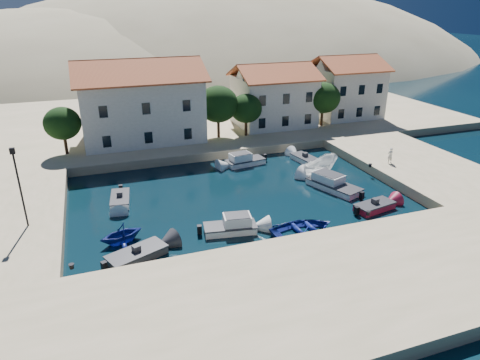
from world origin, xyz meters
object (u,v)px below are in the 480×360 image
Objects in this scene: building_left at (141,99)px; pedestrian at (390,155)px; building_mid at (274,94)px; boat_east at (319,175)px; rowboat_south at (302,233)px; cabin_cruiser_south at (230,227)px; building_right at (346,86)px; lamppost at (18,180)px; cabin_cruiser_east at (334,185)px.

pedestrian is (23.31, -17.68, -4.09)m from building_left.
boat_east is at bearing -96.90° from building_mid.
boat_east is at bearing -9.77° from pedestrian.
rowboat_south is (8.56, -26.50, -5.94)m from building_left.
building_right is at bearing 54.01° from cabin_cruiser_south.
cabin_cruiser_south reaches higher than rowboat_south.
rowboat_south is at bearing 33.49° from pedestrian.
lamppost is at bearing 73.43° from boat_east.
pedestrian is at bearing -108.76° from building_right.
building_right is at bearing 27.93° from lamppost.
building_mid is 1.79× the size of cabin_cruiser_east.
building_left is 25.22m from cabin_cruiser_south.
cabin_cruiser_south is at bearing -82.33° from building_left.
rowboat_south is 1.01× the size of boat_east.
pedestrian is (7.38, -1.62, 1.84)m from boat_east.
building_left reaches higher than cabin_cruiser_south.
lamppost is (-29.50, -21.00, -0.47)m from building_mid.
cabin_cruiser_south is 0.85× the size of boat_east.
rowboat_south is (20.06, -6.50, -4.75)m from lamppost.
cabin_cruiser_south is at bearing -135.34° from building_right.
building_mid is at bearing 35.45° from lamppost.
building_mid is 29.54m from rowboat_south.
building_left reaches higher than lamppost.
cabin_cruiser_east is (-14.62, -21.82, -5.00)m from building_right.
pedestrian is at bearing -127.14° from boat_east.
building_right is 23.54m from boat_east.
building_left is at bearing -34.56° from pedestrian.
rowboat_south is at bearing -72.09° from building_left.
building_left is at bearing -176.82° from building_mid.
building_right is 36.08m from rowboat_south.
cabin_cruiser_east is 1.14× the size of boat_east.
pedestrian is at bearing -62.46° from rowboat_south.
rowboat_south is at bearing -126.95° from building_right.
cabin_cruiser_south is (-14.71, -25.40, -4.75)m from building_mid.
building_mid is at bearing -71.50° from pedestrian.
cabin_cruiser_east is at bearing -97.18° from building_mid.
building_mid is 1.11× the size of building_right.
building_left is 1.40× the size of building_mid.
cabin_cruiser_south is at bearing 65.01° from rowboat_south.
building_mid is at bearing 3.18° from building_left.
building_left is 2.51× the size of cabin_cruiser_east.
pedestrian is at bearing -74.12° from building_mid.
pedestrian reaches higher than cabin_cruiser_south.
boat_east is (27.44, 3.94, -4.75)m from lamppost.
lamppost is at bearing -144.55° from building_mid.
building_right reaches higher than cabin_cruiser_east.
cabin_cruiser_south is at bearing 98.66° from boat_east.
building_mid is 21.52m from cabin_cruiser_east.
lamppost is (-11.50, -20.00, -1.18)m from building_left.
lamppost is at bearing -152.07° from building_right.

